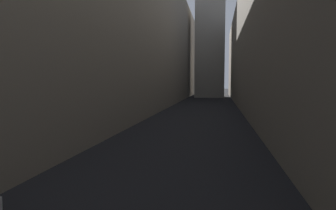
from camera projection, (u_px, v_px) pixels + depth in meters
ground_plane at (201, 111)px, 41.05m from camera, size 264.00×264.00×0.00m
building_block_left at (115, 31)px, 44.33m from camera, size 15.49×108.00×23.52m
building_block_right at (295, 42)px, 40.10m from camera, size 14.30×108.00×19.10m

